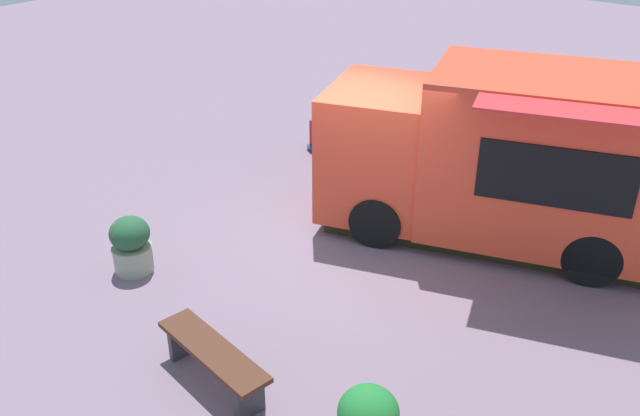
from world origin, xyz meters
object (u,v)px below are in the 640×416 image
object	(u,v)px
food_truck	(508,161)
plaza_bench	(213,357)
planter_flowering_far	(131,244)
person_customer	(321,136)

from	to	relation	value
food_truck	plaza_bench	world-z (taller)	food_truck
food_truck	planter_flowering_far	bearing A→B (deg)	-42.30
food_truck	plaza_bench	size ratio (longest dim) A/B	3.32
person_customer	plaza_bench	size ratio (longest dim) A/B	0.50
food_truck	planter_flowering_far	xyz separation A→B (m)	(3.99, -3.63, -0.82)
planter_flowering_far	plaza_bench	xyz separation A→B (m)	(0.92, 2.53, -0.05)
food_truck	person_customer	size ratio (longest dim) A/B	6.62
food_truck	plaza_bench	xyz separation A→B (m)	(4.92, -1.10, -0.88)
food_truck	person_customer	xyz separation A→B (m)	(-0.94, -4.12, -0.94)
person_customer	plaza_bench	bearing A→B (deg)	27.25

